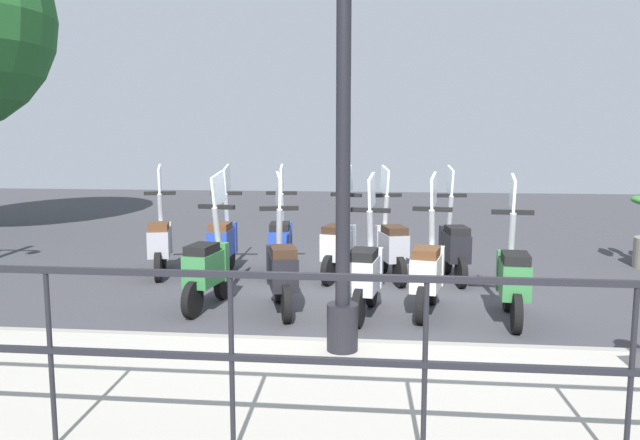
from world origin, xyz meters
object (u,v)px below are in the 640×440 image
(scooter_near_1, at_px, (428,271))
(scooter_far_4, at_px, (223,241))
(lamp_post_near, at_px, (343,108))
(scooter_near_4, at_px, (208,266))
(scooter_near_2, at_px, (366,273))
(scooter_near_0, at_px, (513,277))
(scooter_far_1, at_px, (391,245))
(scooter_far_2, at_px, (339,244))
(scooter_far_5, at_px, (160,241))
(scooter_far_3, at_px, (281,241))
(scooter_near_3, at_px, (282,269))
(scooter_far_0, at_px, (454,245))

(scooter_near_1, bearing_deg, scooter_far_4, 70.92)
(lamp_post_near, distance_m, scooter_near_4, 2.87)
(scooter_near_2, height_order, scooter_far_4, same)
(lamp_post_near, bearing_deg, scooter_near_0, -48.65)
(scooter_far_1, bearing_deg, lamp_post_near, 155.89)
(scooter_near_0, height_order, scooter_near_4, same)
(scooter_near_2, relative_size, scooter_far_2, 1.00)
(scooter_near_0, xyz_separation_m, scooter_far_5, (1.73, 4.47, 0.00))
(scooter_far_3, bearing_deg, scooter_far_1, -101.85)
(scooter_near_3, height_order, scooter_far_5, same)
(lamp_post_near, distance_m, scooter_near_2, 2.28)
(scooter_near_1, relative_size, scooter_near_3, 1.00)
(scooter_near_2, bearing_deg, scooter_near_0, -83.08)
(scooter_far_4, bearing_deg, scooter_near_0, -118.52)
(scooter_near_3, height_order, scooter_far_0, same)
(scooter_near_2, height_order, scooter_far_0, same)
(lamp_post_near, distance_m, scooter_far_2, 3.68)
(lamp_post_near, bearing_deg, scooter_far_3, 17.91)
(scooter_near_3, bearing_deg, scooter_near_1, -101.75)
(scooter_near_0, distance_m, scooter_far_5, 4.79)
(scooter_far_0, bearing_deg, scooter_far_5, 83.46)
(scooter_near_2, xyz_separation_m, scooter_far_0, (1.79, -1.13, 0.00))
(scooter_near_2, height_order, scooter_near_4, same)
(scooter_far_2, relative_size, scooter_far_5, 1.00)
(scooter_near_4, height_order, scooter_far_3, same)
(scooter_near_3, distance_m, scooter_near_4, 0.86)
(scooter_near_0, relative_size, scooter_far_2, 1.00)
(scooter_near_3, distance_m, scooter_far_3, 1.86)
(scooter_far_0, bearing_deg, scooter_far_3, 79.64)
(scooter_near_1, relative_size, scooter_far_2, 1.00)
(scooter_near_0, height_order, scooter_far_4, same)
(scooter_near_2, relative_size, scooter_far_5, 1.00)
(scooter_near_3, distance_m, scooter_far_1, 2.05)
(scooter_near_2, bearing_deg, scooter_far_0, -24.02)
(scooter_near_1, distance_m, scooter_far_1, 1.60)
(lamp_post_near, relative_size, scooter_near_2, 2.95)
(scooter_near_4, bearing_deg, scooter_far_4, 17.55)
(scooter_near_1, xyz_separation_m, scooter_near_2, (-0.17, 0.67, 0.00))
(scooter_far_0, xyz_separation_m, scooter_far_1, (-0.06, 0.84, 0.00))
(scooter_far_3, bearing_deg, scooter_far_5, 91.08)
(scooter_near_1, relative_size, scooter_far_0, 1.00)
(scooter_near_2, relative_size, scooter_far_0, 1.00)
(scooter_near_4, xyz_separation_m, scooter_far_5, (1.57, 1.14, 0.00))
(scooter_far_1, height_order, scooter_far_4, same)
(scooter_far_2, height_order, scooter_far_5, same)
(scooter_far_1, height_order, scooter_far_5, same)
(scooter_near_0, relative_size, scooter_far_1, 1.00)
(scooter_near_1, bearing_deg, lamp_post_near, 165.83)
(scooter_near_3, xyz_separation_m, scooter_far_5, (1.63, 2.00, 0.00))
(scooter_far_2, distance_m, scooter_far_4, 1.63)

